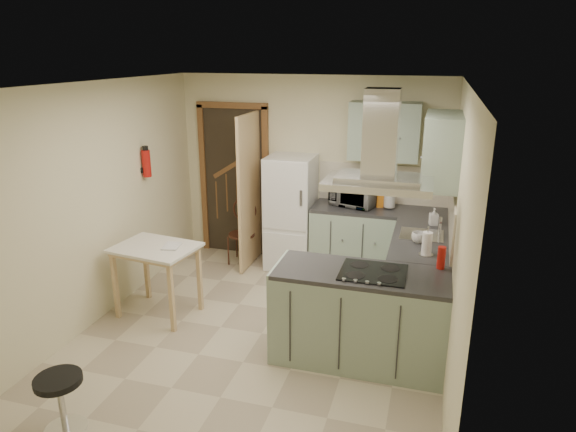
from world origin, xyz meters
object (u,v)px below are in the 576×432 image
(bentwood_chair, at_px, (242,235))
(stool, at_px, (62,404))
(peninsula, at_px, (360,316))
(microwave, at_px, (354,194))
(fridge, at_px, (291,212))
(drop_leaf_table, at_px, (158,280))
(extractor_hood, at_px, (378,183))

(bentwood_chair, relative_size, stool, 1.70)
(peninsula, distance_m, microwave, 2.16)
(fridge, xyz_separation_m, drop_leaf_table, (-1.02, -1.70, -0.35))
(drop_leaf_table, relative_size, stool, 1.80)
(drop_leaf_table, bearing_deg, bentwood_chair, 85.40)
(fridge, xyz_separation_m, bentwood_chair, (-0.67, -0.08, -0.35))
(fridge, xyz_separation_m, stool, (-0.79, -3.56, -0.51))
(peninsula, bearing_deg, microwave, 101.26)
(fridge, bearing_deg, drop_leaf_table, -120.94)
(fridge, distance_m, stool, 3.68)
(drop_leaf_table, distance_m, stool, 1.87)
(fridge, distance_m, bentwood_chair, 0.76)
(extractor_hood, height_order, microwave, extractor_hood)
(microwave, bearing_deg, stool, -97.66)
(extractor_hood, bearing_deg, drop_leaf_table, 173.29)
(bentwood_chair, height_order, stool, bentwood_chair)
(fridge, bearing_deg, extractor_hood, -56.21)
(extractor_hood, bearing_deg, bentwood_chair, 136.48)
(bentwood_chair, bearing_deg, stool, -90.62)
(drop_leaf_table, distance_m, microwave, 2.63)
(peninsula, bearing_deg, fridge, 121.74)
(fridge, height_order, microwave, fridge)
(extractor_hood, relative_size, stool, 1.91)
(drop_leaf_table, distance_m, bentwood_chair, 1.66)
(stool, bearing_deg, fridge, 77.41)
(peninsula, height_order, extractor_hood, extractor_hood)
(bentwood_chair, bearing_deg, microwave, 6.83)
(peninsula, height_order, microwave, microwave)
(bentwood_chair, relative_size, microwave, 1.44)
(extractor_hood, xyz_separation_m, stool, (-2.12, -1.58, -1.48))
(drop_leaf_table, bearing_deg, extractor_hood, 0.85)
(extractor_hood, relative_size, microwave, 1.62)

